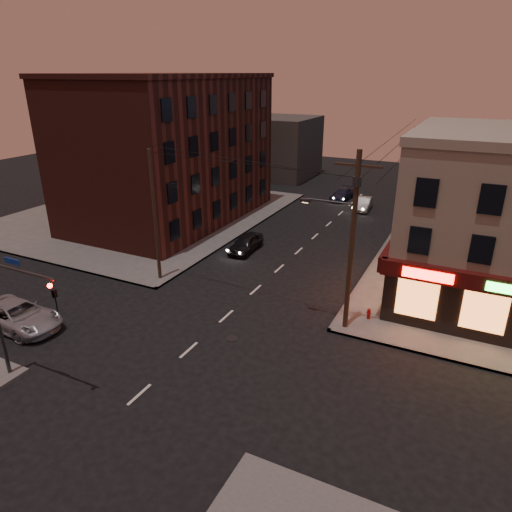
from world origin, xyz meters
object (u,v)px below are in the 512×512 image
Objects in this scene: sedan_near at (246,243)px; fire_hydrant at (369,313)px; sedan_far at (342,194)px; sedan_mid at (364,204)px; suv_cross at (18,315)px.

fire_hydrant is at bearing -31.83° from sedan_near.
sedan_far is (2.44, 19.24, -0.08)m from sedan_near.
sedan_mid reaches higher than sedan_far.
sedan_mid is at bearing -37.66° from sedan_far.
sedan_near is 17.21m from sedan_mid.
suv_cross reaches higher than sedan_mid.
suv_cross is 36.70m from sedan_far.
sedan_far is at bearing 133.50° from sedan_mid.
sedan_mid is (5.66, 16.25, -0.04)m from sedan_near.
sedan_far is at bearing -12.06° from suv_cross.
suv_cross is at bearing -151.70° from fire_hydrant.
sedan_far is (8.61, 35.67, -0.15)m from suv_cross.
suv_cross is 1.37× the size of sedan_mid.
suv_cross is 34.76m from sedan_mid.
sedan_near is at bearing -19.08° from suv_cross.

